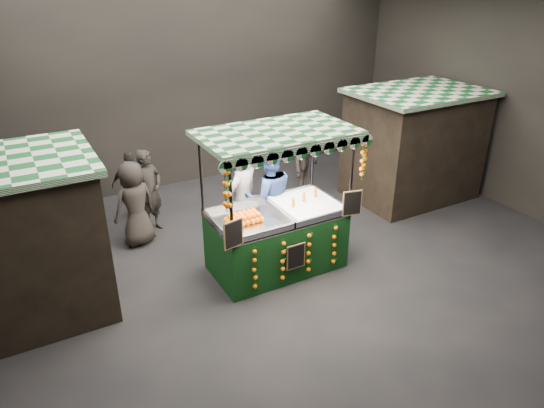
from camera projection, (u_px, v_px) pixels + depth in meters
ground at (285, 271)px, 9.13m from camera, size 12.00×12.00×0.00m
market_hall at (288, 88)px, 7.67m from camera, size 12.10×10.10×5.05m
neighbour_stall_left at (2, 244)px, 7.42m from camera, size 3.00×2.20×2.60m
neighbour_stall_right at (413, 144)px, 11.68m from camera, size 3.00×2.20×2.60m
juice_stall at (278, 229)px, 8.88m from camera, size 2.74×1.61×2.65m
vendor_grey at (243, 199)px, 9.54m from camera, size 0.89×0.76×2.07m
vendor_blue at (269, 198)px, 9.57m from camera, size 1.15×0.98×2.08m
shopper_0 at (150, 192)px, 10.17m from camera, size 0.79×0.72×1.82m
shopper_1 at (397, 156)px, 11.99m from camera, size 1.03×0.85×1.92m
shopper_2 at (133, 184)px, 10.86m from camera, size 0.98×0.64×1.55m
shopper_3 at (306, 159)px, 12.14m from camera, size 1.24×1.09×1.67m
shopper_4 at (135, 204)px, 9.70m from camera, size 0.98×0.78×1.76m
shopper_5 at (378, 150)px, 12.98m from camera, size 0.75×1.47×1.52m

